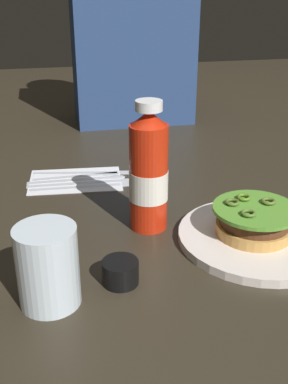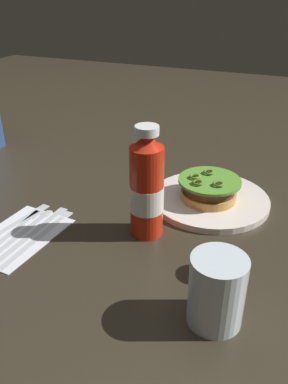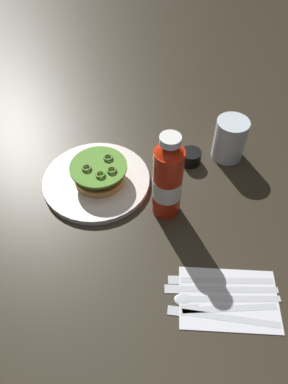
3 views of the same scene
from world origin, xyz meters
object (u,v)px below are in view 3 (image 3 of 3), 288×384
(dinner_plate, at_px, (97,181))
(fork_utensil, at_px, (220,308))
(water_glass, at_px, (230,139))
(butter_knife, at_px, (214,280))
(napkin, at_px, (229,299))
(burger_sandwich, at_px, (99,173))
(ketchup_bottle, at_px, (168,180))
(spoon_utensil, at_px, (213,298))
(table_knife, at_px, (216,316))
(condiment_cup, at_px, (191,157))
(steak_knife, at_px, (214,289))

(dinner_plate, bearing_deg, fork_utensil, 127.22)
(water_glass, relative_size, butter_knife, 0.53)
(dinner_plate, height_order, napkin, dinner_plate)
(burger_sandwich, distance_m, ketchup_bottle, 0.18)
(butter_knife, relative_size, spoon_utensil, 1.02)
(dinner_plate, xyz_separation_m, water_glass, (-0.33, -0.09, 0.05))
(dinner_plate, height_order, table_knife, dinner_plate)
(condiment_cup, height_order, steak_knife, condiment_cup)
(condiment_cup, bearing_deg, butter_knife, 91.81)
(dinner_plate, distance_m, ketchup_bottle, 0.20)
(burger_sandwich, relative_size, water_glass, 1.23)
(burger_sandwich, distance_m, table_knife, 0.41)
(butter_knife, relative_size, fork_utensil, 1.14)
(ketchup_bottle, xyz_separation_m, butter_knife, (-0.08, 0.18, -0.09))
(condiment_cup, relative_size, fork_utensil, 0.28)
(steak_knife, bearing_deg, napkin, 141.81)
(water_glass, xyz_separation_m, table_knife, (0.09, 0.43, -0.05))
(spoon_utensil, relative_size, table_knife, 0.98)
(napkin, bearing_deg, condiment_cup, -84.85)
(ketchup_bottle, bearing_deg, butter_knife, 114.55)
(dinner_plate, relative_size, ketchup_bottle, 1.18)
(condiment_cup, distance_m, spoon_utensil, 0.37)
(napkin, distance_m, butter_knife, 0.05)
(ketchup_bottle, distance_m, water_glass, 0.25)
(napkin, bearing_deg, fork_utensil, 43.90)
(dinner_plate, relative_size, water_glass, 2.36)
(fork_utensil, bearing_deg, dinner_plate, -52.78)
(water_glass, relative_size, fork_utensil, 0.60)
(napkin, xyz_separation_m, butter_knife, (0.02, -0.04, 0.00))
(water_glass, xyz_separation_m, steak_knife, (0.09, 0.37, -0.05))
(dinner_plate, xyz_separation_m, spoon_utensil, (-0.24, 0.31, -0.00))
(condiment_cup, bearing_deg, steak_knife, 91.29)
(ketchup_bottle, distance_m, table_knife, 0.28)
(steak_knife, distance_m, fork_utensil, 0.04)
(water_glass, bearing_deg, steak_knife, 76.73)
(butter_knife, xyz_separation_m, spoon_utensil, (0.01, 0.04, 0.00))
(spoon_utensil, xyz_separation_m, table_knife, (-0.00, 0.03, 0.00))
(butter_knife, distance_m, fork_utensil, 0.06)
(spoon_utensil, bearing_deg, table_knife, 92.23)
(dinner_plate, bearing_deg, water_glass, -165.11)
(dinner_plate, relative_size, steak_knife, 1.16)
(water_glass, relative_size, spoon_utensil, 0.54)
(butter_knife, bearing_deg, steak_knife, 82.17)
(burger_sandwich, relative_size, spoon_utensil, 0.66)
(napkin, height_order, table_knife, table_knife)
(ketchup_bottle, distance_m, steak_knife, 0.24)
(dinner_plate, relative_size, spoon_utensil, 1.26)
(steak_knife, bearing_deg, spoon_utensil, 75.93)
(ketchup_bottle, bearing_deg, steak_knife, 111.83)
(burger_sandwich, distance_m, spoon_utensil, 0.38)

